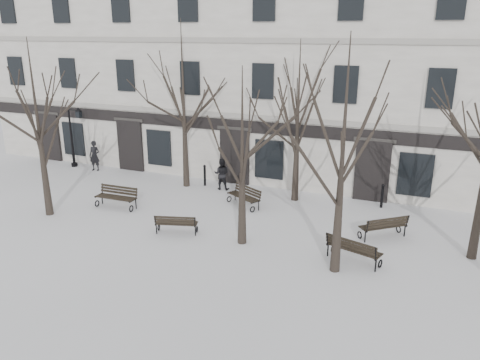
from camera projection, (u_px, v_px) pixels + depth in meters
The scene contains 17 objects.
ground at pixel (238, 259), 16.63m from camera, with size 100.00×100.00×0.00m, color silver.
building at pixel (326, 72), 26.36m from camera, with size 40.40×10.20×11.40m.
tree_0 at pixel (36, 108), 19.22m from camera, with size 5.27×5.27×7.53m.
tree_1 at pixel (242, 137), 16.63m from camera, with size 4.63×4.63×6.62m.
tree_2 at pixel (344, 130), 14.34m from camera, with size 5.41×5.41×7.73m.
tree_4 at pixel (183, 85), 22.87m from camera, with size 5.81×5.81×8.30m.
tree_5 at pixel (298, 103), 21.01m from camera, with size 5.20×5.20×7.42m.
bench_0 at pixel (117, 196), 21.32m from camera, with size 1.96×0.76×0.98m.
bench_1 at pixel (176, 223), 18.53m from camera, with size 1.74×1.04×0.84m.
bench_2 at pixel (353, 249), 16.20m from camera, with size 2.01×1.22×0.96m.
bench_3 at pixel (245, 196), 21.51m from camera, with size 1.87×1.43×0.91m.
bench_4 at pixel (384, 226), 18.12m from camera, with size 1.84×1.71×0.95m.
lamp_post at pixel (74, 133), 27.26m from camera, with size 1.11×0.41×3.56m.
bollard_a at pixel (205, 174), 24.32m from camera, with size 0.14×0.14×1.12m.
bollard_b at pixel (382, 195), 21.26m from camera, with size 0.15×0.15×1.13m.
pedestrian_a at pixel (96, 170), 27.16m from camera, with size 0.64×0.42×1.74m, color black.
pedestrian_b at pixel (222, 189), 23.93m from camera, with size 0.80×0.62×1.64m, color black.
Camera 1 is at (5.75, -13.83, 7.73)m, focal length 35.00 mm.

